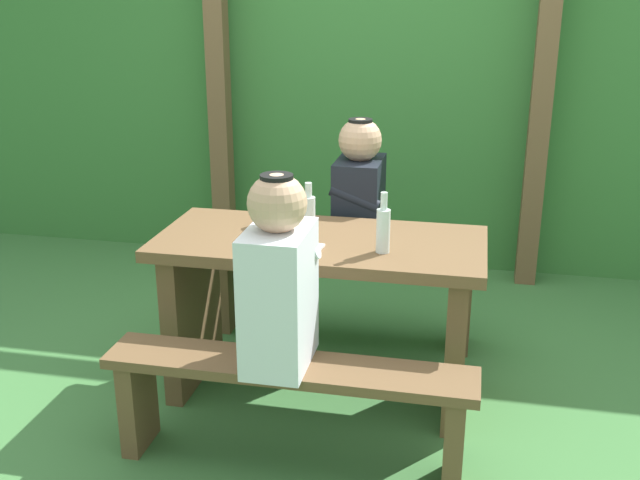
{
  "coord_description": "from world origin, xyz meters",
  "views": [
    {
      "loc": [
        0.63,
        -2.96,
        1.78
      ],
      "look_at": [
        0.0,
        0.0,
        0.73
      ],
      "focal_mm": 42.11,
      "sensor_mm": 36.0,
      "label": 1
    }
  ],
  "objects_px": {
    "person_white_shirt": "(279,279)",
    "cell_phone": "(312,249)",
    "drinking_glass": "(264,217)",
    "bottle_left": "(309,212)",
    "bench_far": "(343,281)",
    "bottle_right": "(383,228)",
    "person_black_coat": "(359,197)",
    "picnic_table": "(320,289)",
    "bench_near": "(289,392)"
  },
  "relations": [
    {
      "from": "bench_far",
      "to": "person_black_coat",
      "type": "relative_size",
      "value": 1.95
    },
    {
      "from": "bench_far",
      "to": "bottle_right",
      "type": "height_order",
      "value": "bottle_right"
    },
    {
      "from": "person_black_coat",
      "to": "drinking_glass",
      "type": "distance_m",
      "value": 0.57
    },
    {
      "from": "bench_far",
      "to": "person_black_coat",
      "type": "xyz_separation_m",
      "value": [
        0.08,
        -0.0,
        0.45
      ]
    },
    {
      "from": "bottle_left",
      "to": "bottle_right",
      "type": "distance_m",
      "value": 0.4
    },
    {
      "from": "person_black_coat",
      "to": "bottle_right",
      "type": "bearing_deg",
      "value": -73.12
    },
    {
      "from": "drinking_glass",
      "to": "bench_far",
      "type": "bearing_deg",
      "value": 58.17
    },
    {
      "from": "bench_far",
      "to": "bottle_left",
      "type": "xyz_separation_m",
      "value": [
        -0.07,
        -0.49,
        0.51
      ]
    },
    {
      "from": "picnic_table",
      "to": "cell_phone",
      "type": "xyz_separation_m",
      "value": [
        0.0,
        -0.16,
        0.24
      ]
    },
    {
      "from": "drinking_glass",
      "to": "bottle_left",
      "type": "distance_m",
      "value": 0.22
    },
    {
      "from": "person_black_coat",
      "to": "bench_far",
      "type": "bearing_deg",
      "value": 177.56
    },
    {
      "from": "person_white_shirt",
      "to": "cell_phone",
      "type": "distance_m",
      "value": 0.4
    },
    {
      "from": "person_black_coat",
      "to": "cell_phone",
      "type": "relative_size",
      "value": 5.14
    },
    {
      "from": "picnic_table",
      "to": "bottle_right",
      "type": "distance_m",
      "value": 0.45
    },
    {
      "from": "bottle_left",
      "to": "bottle_right",
      "type": "relative_size",
      "value": 0.89
    },
    {
      "from": "bench_far",
      "to": "person_white_shirt",
      "type": "bearing_deg",
      "value": -91.61
    },
    {
      "from": "drinking_glass",
      "to": "bottle_left",
      "type": "height_order",
      "value": "bottle_left"
    },
    {
      "from": "person_white_shirt",
      "to": "cell_phone",
      "type": "bearing_deg",
      "value": 85.32
    },
    {
      "from": "bench_near",
      "to": "drinking_glass",
      "type": "xyz_separation_m",
      "value": [
        -0.28,
        0.68,
        0.46
      ]
    },
    {
      "from": "cell_phone",
      "to": "person_white_shirt",
      "type": "bearing_deg",
      "value": -88.74
    },
    {
      "from": "bench_near",
      "to": "drinking_glass",
      "type": "height_order",
      "value": "drinking_glass"
    },
    {
      "from": "person_white_shirt",
      "to": "bottle_right",
      "type": "distance_m",
      "value": 0.55
    },
    {
      "from": "bench_near",
      "to": "person_black_coat",
      "type": "bearing_deg",
      "value": 86.04
    },
    {
      "from": "picnic_table",
      "to": "bottle_right",
      "type": "xyz_separation_m",
      "value": [
        0.28,
        -0.12,
        0.34
      ]
    },
    {
      "from": "bottle_left",
      "to": "bottle_right",
      "type": "bearing_deg",
      "value": -28.31
    },
    {
      "from": "bench_near",
      "to": "drinking_glass",
      "type": "relative_size",
      "value": 16.93
    },
    {
      "from": "bottle_right",
      "to": "cell_phone",
      "type": "height_order",
      "value": "bottle_right"
    },
    {
      "from": "bench_near",
      "to": "bottle_left",
      "type": "relative_size",
      "value": 6.31
    },
    {
      "from": "person_white_shirt",
      "to": "bottle_right",
      "type": "relative_size",
      "value": 2.87
    },
    {
      "from": "picnic_table",
      "to": "drinking_glass",
      "type": "xyz_separation_m",
      "value": [
        -0.28,
        0.11,
        0.28
      ]
    },
    {
      "from": "bench_far",
      "to": "person_white_shirt",
      "type": "xyz_separation_m",
      "value": [
        -0.03,
        -1.13,
        0.45
      ]
    },
    {
      "from": "person_white_shirt",
      "to": "drinking_glass",
      "type": "bearing_deg",
      "value": 110.22
    },
    {
      "from": "person_black_coat",
      "to": "bottle_left",
      "type": "distance_m",
      "value": 0.51
    },
    {
      "from": "cell_phone",
      "to": "picnic_table",
      "type": "bearing_deg",
      "value": 96.38
    },
    {
      "from": "drinking_glass",
      "to": "bottle_right",
      "type": "xyz_separation_m",
      "value": [
        0.56,
        -0.23,
        0.06
      ]
    },
    {
      "from": "bottle_left",
      "to": "bottle_right",
      "type": "height_order",
      "value": "bottle_right"
    },
    {
      "from": "bench_near",
      "to": "person_white_shirt",
      "type": "relative_size",
      "value": 1.95
    },
    {
      "from": "person_white_shirt",
      "to": "person_black_coat",
      "type": "distance_m",
      "value": 1.13
    },
    {
      "from": "bench_far",
      "to": "person_black_coat",
      "type": "distance_m",
      "value": 0.46
    },
    {
      "from": "person_white_shirt",
      "to": "cell_phone",
      "type": "relative_size",
      "value": 5.14
    },
    {
      "from": "bench_near",
      "to": "drinking_glass",
      "type": "distance_m",
      "value": 0.87
    },
    {
      "from": "bench_far",
      "to": "cell_phone",
      "type": "relative_size",
      "value": 10.0
    },
    {
      "from": "bottle_right",
      "to": "cell_phone",
      "type": "bearing_deg",
      "value": -171.32
    },
    {
      "from": "bottle_left",
      "to": "person_black_coat",
      "type": "bearing_deg",
      "value": 73.61
    },
    {
      "from": "person_white_shirt",
      "to": "drinking_glass",
      "type": "distance_m",
      "value": 0.72
    },
    {
      "from": "picnic_table",
      "to": "bottle_right",
      "type": "relative_size",
      "value": 5.59
    },
    {
      "from": "bench_far",
      "to": "cell_phone",
      "type": "bearing_deg",
      "value": -89.9
    },
    {
      "from": "bottle_right",
      "to": "person_white_shirt",
      "type": "bearing_deg",
      "value": -125.31
    },
    {
      "from": "picnic_table",
      "to": "bottle_left",
      "type": "height_order",
      "value": "bottle_left"
    },
    {
      "from": "bottle_right",
      "to": "person_black_coat",
      "type": "bearing_deg",
      "value": 106.88
    }
  ]
}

